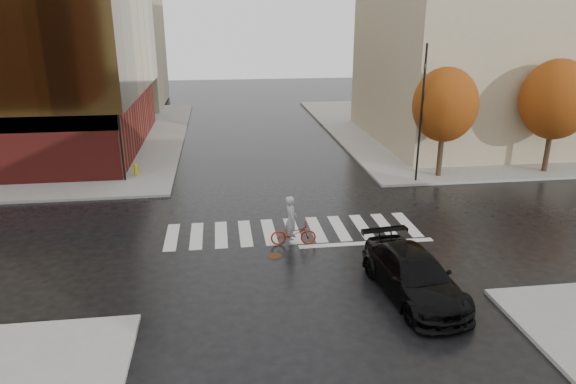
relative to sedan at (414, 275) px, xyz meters
The scene contains 13 objects.
ground 6.74m from the sedan, 120.30° to the left, with size 120.00×120.00×0.00m, color black.
sidewalk_ne 32.07m from the sedan, 56.66° to the left, with size 30.00×30.00×0.15m, color gray.
crosswalk 7.18m from the sedan, 118.27° to the left, with size 12.00×3.00×0.01m, color silver.
building_ne_tan 27.83m from the sedan, 59.12° to the left, with size 16.00×16.00×18.00m, color tan.
building_nw_far 47.89m from the sedan, 114.37° to the left, with size 14.00×12.00×20.00m, color tan.
tree_ne_a 15.20m from the sedan, 63.33° to the left, with size 3.80×3.80×6.50m.
tree_ne_b 19.34m from the sedan, 44.06° to the left, with size 4.20×4.20×6.89m.
sedan is the anchor object (origin of this frame).
cyclist 5.99m from the sedan, 127.09° to the left, with size 2.00×0.81×2.23m.
traffic_light_nw 19.46m from the sedan, 129.61° to the left, with size 0.21×0.18×6.90m.
traffic_light_ne 13.90m from the sedan, 68.50° to the left, with size 0.20×0.23×7.85m.
fire_hydrant 19.67m from the sedan, 126.63° to the left, with size 0.26×0.26×0.72m.
manhole 5.95m from the sedan, 140.11° to the left, with size 0.63×0.63×0.01m, color #4A2F1A.
Camera 1 is at (-3.17, -21.10, 9.45)m, focal length 32.00 mm.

